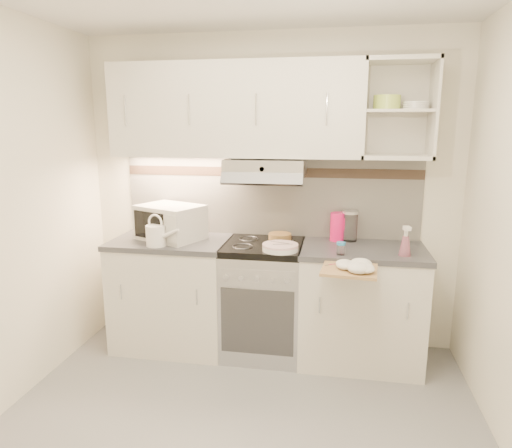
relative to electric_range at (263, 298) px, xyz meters
name	(u,v)px	position (x,y,z in m)	size (l,w,h in m)	color
ground	(233,441)	(0.00, -1.10, -0.45)	(3.00, 3.00, 0.00)	gray
room_shell	(245,154)	(0.00, -0.73, 1.18)	(3.04, 2.84, 2.52)	white
base_cabinet_left	(173,295)	(-0.75, 0.00, -0.02)	(0.90, 0.60, 0.86)	silver
worktop_left	(171,242)	(-0.75, 0.00, 0.43)	(0.92, 0.62, 0.04)	#47474C
base_cabinet_right	(360,307)	(0.75, 0.00, -0.02)	(0.90, 0.60, 0.86)	silver
worktop_right	(363,250)	(0.75, 0.00, 0.43)	(0.92, 0.62, 0.04)	#47474C
electric_range	(263,298)	(0.00, 0.00, 0.00)	(0.60, 0.60, 0.90)	#B7B7BC
microwave	(170,222)	(-0.75, 0.02, 0.59)	(0.59, 0.52, 0.27)	silver
watering_can	(157,235)	(-0.78, -0.21, 0.54)	(0.29, 0.15, 0.24)	white
plate_stack	(280,247)	(0.15, -0.18, 0.47)	(0.26, 0.26, 0.06)	white
bread_loaf	(280,236)	(0.11, 0.16, 0.47)	(0.18, 0.18, 0.05)	#B7754D
pink_pitcher	(337,227)	(0.56, 0.19, 0.56)	(0.12, 0.11, 0.22)	#FF1467
glass_jar	(350,226)	(0.65, 0.20, 0.57)	(0.13, 0.13, 0.24)	silver
spice_jar	(341,248)	(0.58, -0.21, 0.50)	(0.06, 0.06, 0.09)	white
spray_bottle	(405,243)	(1.02, -0.16, 0.54)	(0.09, 0.09, 0.23)	pink
cutting_board	(349,270)	(0.64, -0.46, 0.42)	(0.35, 0.32, 0.02)	#AC8254
dish_towel	(354,266)	(0.66, -0.51, 0.46)	(0.25, 0.21, 0.07)	silver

